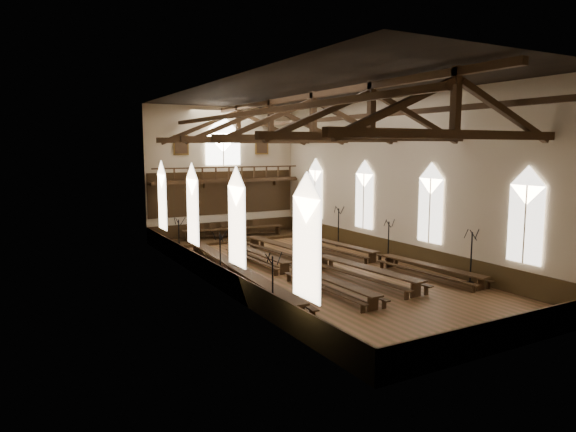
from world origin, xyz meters
name	(u,v)px	position (x,y,z in m)	size (l,w,h in m)	color
ground	(312,271)	(0.00, 0.00, 0.00)	(26.00, 26.00, 0.00)	brown
room_walls	(313,156)	(0.00, 0.00, 6.46)	(26.00, 26.00, 26.00)	tan
wainscot_band	(312,261)	(0.00, 0.00, 0.60)	(12.00, 26.00, 1.20)	#35260F
side_windows	(313,205)	(0.00, 0.00, 3.74)	(11.85, 19.80, 4.50)	white
end_window	(223,144)	(0.00, 12.90, 7.22)	(2.80, 0.12, 3.80)	white
minstrels_gallery	(225,187)	(0.00, 12.66, 3.91)	(11.80, 1.24, 3.70)	#352410
portraits	(223,145)	(0.00, 12.90, 7.10)	(7.75, 0.09, 1.45)	brown
roof_trusses	(313,123)	(0.00, 0.00, 8.22)	(11.70, 25.70, 2.80)	#352410
refectory_row_a	(236,270)	(-4.58, 0.17, 0.59)	(2.10, 15.01, 0.81)	#352410
refectory_row_b	(291,268)	(-1.70, -0.61, 0.52)	(1.62, 14.04, 0.71)	#352410
refectory_row_c	(319,258)	(0.72, 0.43, 0.60)	(2.44, 15.16, 0.82)	#352410
refectory_row_d	(381,256)	(4.32, -0.71, 0.52)	(2.10, 14.18, 0.71)	#352410
dais	(234,238)	(0.15, 11.40, 0.09)	(11.40, 2.83, 0.19)	#35260F
high_table	(234,229)	(0.15, 11.40, 0.80)	(7.73, 1.77, 0.72)	#352410
high_chairs	(230,228)	(0.15, 12.16, 0.78)	(4.97, 0.48, 1.08)	#352410
candelabrum_left_near	(273,297)	(-5.55, -5.77, 0.81)	(0.81, 0.75, 2.66)	black
candelabrum_left_mid	(220,268)	(-5.55, -0.06, 0.83)	(0.83, 0.78, 2.73)	black
candelabrum_left_far	(179,246)	(-5.55, 6.77, 0.80)	(0.71, 0.81, 2.63)	black
candelabrum_right_near	(471,267)	(5.55, -6.30, 0.86)	(0.81, 0.87, 2.84)	black
candelabrum_right_mid	(388,248)	(5.55, 0.05, 0.78)	(0.76, 0.76, 2.56)	black
candelabrum_right_far	(338,234)	(5.55, 5.40, 0.86)	(0.81, 0.87, 2.85)	black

